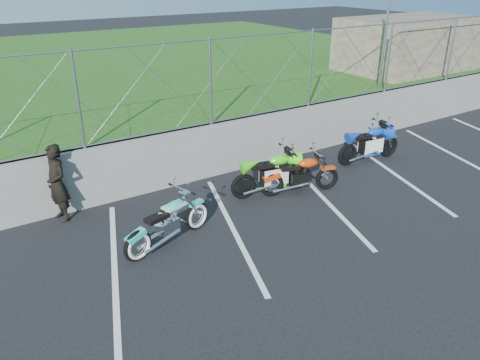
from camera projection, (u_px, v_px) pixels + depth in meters
ground at (262, 251)px, 8.45m from camera, size 90.00×90.00×0.00m
retaining_wall at (175, 158)px, 10.86m from camera, size 30.00×0.22×1.30m
grass_field at (64, 80)px, 18.50m from camera, size 30.00×20.00×1.30m
stone_building at (410, 43)px, 16.98m from camera, size 5.00×3.00×1.80m
chain_link_fence at (171, 88)px, 10.18m from camera, size 28.00×0.03×2.00m
sign_pole at (385, 38)px, 13.86m from camera, size 0.08×0.08×3.00m
parking_lines at (281, 212)px, 9.81m from camera, size 18.29×4.31×0.01m
cruiser_turquoise at (169, 224)px, 8.55m from camera, size 1.95×0.75×1.00m
naked_orange at (301, 176)px, 10.52m from camera, size 1.83×0.75×0.94m
sportbike_green at (273, 175)px, 10.48m from camera, size 1.97×0.70×1.03m
sportbike_blue at (370, 145)px, 12.28m from camera, size 1.98×0.71×1.03m
person_standing at (57, 183)px, 9.22m from camera, size 0.51×0.66×1.60m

